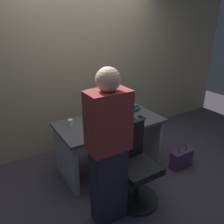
{
  "coord_description": "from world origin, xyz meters",
  "views": [
    {
      "loc": [
        -1.44,
        -2.4,
        2.0
      ],
      "look_at": [
        0.0,
        -0.05,
        0.87
      ],
      "focal_mm": 36.29,
      "sensor_mm": 36.0,
      "label": 1
    }
  ],
  "objects_px": {
    "keyboard": "(116,124)",
    "cell_phone": "(142,118)",
    "office_chair": "(134,168)",
    "cup_by_monitor": "(71,123)",
    "handbag": "(181,159)",
    "monitor": "(104,101)",
    "book_stack": "(132,108)",
    "cup_near_keyboard": "(90,128)",
    "desk": "(110,136)",
    "person_at_desk": "(109,150)",
    "mouse": "(134,119)"
  },
  "relations": [
    {
      "from": "keyboard",
      "to": "cell_phone",
      "type": "bearing_deg",
      "value": 1.69
    },
    {
      "from": "office_chair",
      "to": "cup_by_monitor",
      "type": "bearing_deg",
      "value": 118.06
    },
    {
      "from": "handbag",
      "to": "cup_by_monitor",
      "type": "bearing_deg",
      "value": 154.13
    },
    {
      "from": "monitor",
      "to": "cell_phone",
      "type": "height_order",
      "value": "monitor"
    },
    {
      "from": "book_stack",
      "to": "keyboard",
      "type": "bearing_deg",
      "value": -148.13
    },
    {
      "from": "cup_by_monitor",
      "to": "handbag",
      "type": "xyz_separation_m",
      "value": [
        1.39,
        -0.67,
        -0.64
      ]
    },
    {
      "from": "cell_phone",
      "to": "keyboard",
      "type": "bearing_deg",
      "value": -173.38
    },
    {
      "from": "cup_near_keyboard",
      "to": "cup_by_monitor",
      "type": "height_order",
      "value": "cup_by_monitor"
    },
    {
      "from": "office_chair",
      "to": "monitor",
      "type": "bearing_deg",
      "value": 84.39
    },
    {
      "from": "desk",
      "to": "monitor",
      "type": "relative_size",
      "value": 2.66
    },
    {
      "from": "handbag",
      "to": "cup_near_keyboard",
      "type": "bearing_deg",
      "value": 160.57
    },
    {
      "from": "book_stack",
      "to": "cell_phone",
      "type": "xyz_separation_m",
      "value": [
        -0.05,
        -0.29,
        -0.04
      ]
    },
    {
      "from": "desk",
      "to": "monitor",
      "type": "distance_m",
      "value": 0.5
    },
    {
      "from": "person_at_desk",
      "to": "mouse",
      "type": "distance_m",
      "value": 1.03
    },
    {
      "from": "person_at_desk",
      "to": "monitor",
      "type": "bearing_deg",
      "value": 62.41
    },
    {
      "from": "monitor",
      "to": "cell_phone",
      "type": "bearing_deg",
      "value": -31.07
    },
    {
      "from": "monitor",
      "to": "keyboard",
      "type": "distance_m",
      "value": 0.37
    },
    {
      "from": "person_at_desk",
      "to": "keyboard",
      "type": "bearing_deg",
      "value": 52.68
    },
    {
      "from": "cup_near_keyboard",
      "to": "cup_by_monitor",
      "type": "distance_m",
      "value": 0.29
    },
    {
      "from": "cup_near_keyboard",
      "to": "office_chair",
      "type": "bearing_deg",
      "value": -64.52
    },
    {
      "from": "person_at_desk",
      "to": "keyboard",
      "type": "xyz_separation_m",
      "value": [
        0.48,
        0.63,
        -0.11
      ]
    },
    {
      "from": "office_chair",
      "to": "desk",
      "type": "bearing_deg",
      "value": 82.42
    },
    {
      "from": "person_at_desk",
      "to": "keyboard",
      "type": "height_order",
      "value": "person_at_desk"
    },
    {
      "from": "person_at_desk",
      "to": "cell_phone",
      "type": "bearing_deg",
      "value": 35.01
    },
    {
      "from": "office_chair",
      "to": "cell_phone",
      "type": "height_order",
      "value": "office_chair"
    },
    {
      "from": "desk",
      "to": "person_at_desk",
      "type": "xyz_separation_m",
      "value": [
        -0.49,
        -0.78,
        0.34
      ]
    },
    {
      "from": "cup_by_monitor",
      "to": "cell_phone",
      "type": "relative_size",
      "value": 0.69
    },
    {
      "from": "cell_phone",
      "to": "book_stack",
      "type": "bearing_deg",
      "value": 84.88
    },
    {
      "from": "cup_near_keyboard",
      "to": "cell_phone",
      "type": "xyz_separation_m",
      "value": [
        0.8,
        -0.01,
        -0.04
      ]
    },
    {
      "from": "keyboard",
      "to": "cup_near_keyboard",
      "type": "relative_size",
      "value": 4.74
    },
    {
      "from": "cup_by_monitor",
      "to": "book_stack",
      "type": "xyz_separation_m",
      "value": [
        1.01,
        0.04,
        -0.01
      ]
    },
    {
      "from": "monitor",
      "to": "handbag",
      "type": "xyz_separation_m",
      "value": [
        0.88,
        -0.69,
        -0.84
      ]
    },
    {
      "from": "cell_phone",
      "to": "office_chair",
      "type": "bearing_deg",
      "value": -128.39
    },
    {
      "from": "desk",
      "to": "keyboard",
      "type": "distance_m",
      "value": 0.28
    },
    {
      "from": "book_stack",
      "to": "cell_phone",
      "type": "bearing_deg",
      "value": -100.17
    },
    {
      "from": "monitor",
      "to": "cup_by_monitor",
      "type": "xyz_separation_m",
      "value": [
        -0.51,
        -0.02,
        -0.21
      ]
    },
    {
      "from": "keyboard",
      "to": "cell_phone",
      "type": "height_order",
      "value": "keyboard"
    },
    {
      "from": "person_at_desk",
      "to": "monitor",
      "type": "relative_size",
      "value": 3.03
    },
    {
      "from": "monitor",
      "to": "book_stack",
      "type": "xyz_separation_m",
      "value": [
        0.5,
        0.03,
        -0.21
      ]
    },
    {
      "from": "mouse",
      "to": "book_stack",
      "type": "relative_size",
      "value": 0.46
    },
    {
      "from": "cup_by_monitor",
      "to": "cell_phone",
      "type": "bearing_deg",
      "value": -14.69
    },
    {
      "from": "mouse",
      "to": "cup_near_keyboard",
      "type": "xyz_separation_m",
      "value": [
        -0.67,
        0.01,
        0.03
      ]
    },
    {
      "from": "person_at_desk",
      "to": "keyboard",
      "type": "relative_size",
      "value": 3.81
    },
    {
      "from": "mouse",
      "to": "person_at_desk",
      "type": "bearing_deg",
      "value": -140.72
    },
    {
      "from": "keyboard",
      "to": "mouse",
      "type": "bearing_deg",
      "value": 2.6
    },
    {
      "from": "cup_by_monitor",
      "to": "book_stack",
      "type": "distance_m",
      "value": 1.01
    },
    {
      "from": "handbag",
      "to": "monitor",
      "type": "bearing_deg",
      "value": 141.76
    },
    {
      "from": "monitor",
      "to": "book_stack",
      "type": "distance_m",
      "value": 0.54
    },
    {
      "from": "person_at_desk",
      "to": "mouse",
      "type": "relative_size",
      "value": 16.39
    },
    {
      "from": "desk",
      "to": "keyboard",
      "type": "xyz_separation_m",
      "value": [
        -0.01,
        -0.15,
        0.23
      ]
    }
  ]
}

